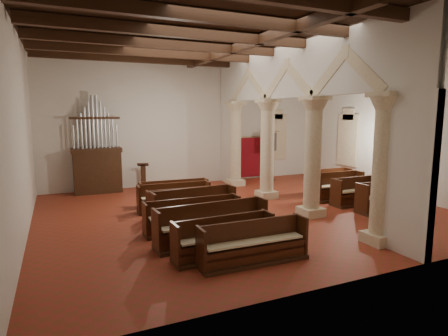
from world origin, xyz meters
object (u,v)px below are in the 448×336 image
(pipe_organ, at_px, (97,162))
(nave_pew_0, at_px, (254,249))
(aisle_pew_0, at_px, (381,202))
(processional_banner, at_px, (272,164))
(lectern, at_px, (143,178))

(pipe_organ, distance_m, nave_pew_0, 10.15)
(aisle_pew_0, bearing_deg, processional_banner, 92.90)
(lectern, distance_m, processional_banner, 6.72)
(lectern, distance_m, nave_pew_0, 9.78)
(nave_pew_0, bearing_deg, lectern, 93.79)
(pipe_organ, relative_size, nave_pew_0, 1.62)
(lectern, relative_size, nave_pew_0, 0.46)
(pipe_organ, xyz_separation_m, nave_pew_0, (2.54, -9.78, -1.04))
(processional_banner, distance_m, nave_pew_0, 11.17)
(pipe_organ, xyz_separation_m, processional_banner, (8.72, -0.49, -0.53))
(processional_banner, distance_m, aisle_pew_0, 7.15)
(lectern, bearing_deg, nave_pew_0, -71.77)
(aisle_pew_0, bearing_deg, pipe_organ, 141.03)
(nave_pew_0, distance_m, aisle_pew_0, 6.69)
(processional_banner, relative_size, nave_pew_0, 0.99)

